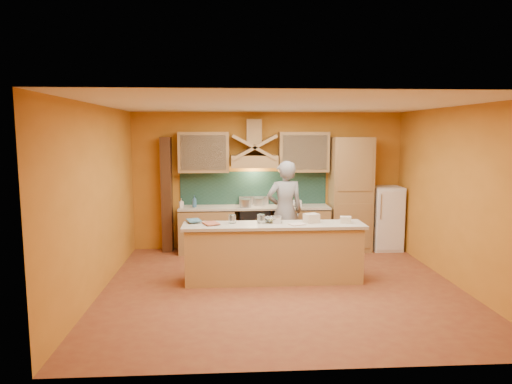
{
  "coord_description": "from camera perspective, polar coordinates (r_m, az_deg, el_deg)",
  "views": [
    {
      "loc": [
        -0.83,
        -6.81,
        2.4
      ],
      "look_at": [
        -0.35,
        0.9,
        1.38
      ],
      "focal_mm": 32.0,
      "sensor_mm": 36.0,
      "label": 1
    }
  ],
  "objects": [
    {
      "name": "person",
      "position": [
        8.49,
        3.62,
        -2.41
      ],
      "size": [
        0.74,
        0.54,
        1.88
      ],
      "primitive_type": "imported",
      "rotation": [
        0.0,
        0.0,
        3.28
      ],
      "color": "gray",
      "rests_on": "floor"
    },
    {
      "name": "mixing_bowl",
      "position": [
        7.43,
        2.06,
        -3.48
      ],
      "size": [
        0.36,
        0.36,
        0.08
      ],
      "primitive_type": "imported",
      "rotation": [
        0.0,
        0.0,
        0.18
      ],
      "color": "silver",
      "rests_on": "island_top"
    },
    {
      "name": "soap_bottle_a",
      "position": [
        9.12,
        -9.33,
        -1.36
      ],
      "size": [
        0.1,
        0.11,
        0.18
      ],
      "primitive_type": "imported",
      "rotation": [
        0.0,
        0.0,
        0.37
      ],
      "color": "beige",
      "rests_on": "counter_top"
    },
    {
      "name": "wall_back",
      "position": [
        9.4,
        1.51,
        1.4
      ],
      "size": [
        5.5,
        0.02,
        2.8
      ],
      "primitive_type": "cube",
      "color": "#C57C26",
      "rests_on": "floor"
    },
    {
      "name": "bowl_back",
      "position": [
        9.18,
        4.68,
        -1.57
      ],
      "size": [
        0.25,
        0.25,
        0.07
      ],
      "primitive_type": "imported",
      "rotation": [
        0.0,
        0.0,
        -0.1
      ],
      "color": "white",
      "rests_on": "counter_top"
    },
    {
      "name": "pantry_column",
      "position": [
        9.42,
        11.71,
        -0.27
      ],
      "size": [
        0.8,
        0.6,
        2.3
      ],
      "primitive_type": "cube",
      "color": "#9D7848",
      "rests_on": "floor"
    },
    {
      "name": "range_hood",
      "position": [
        9.09,
        -0.23,
        3.85
      ],
      "size": [
        0.92,
        0.5,
        0.24
      ],
      "primitive_type": "cube",
      "color": "#9D7848",
      "rests_on": "wall_back"
    },
    {
      "name": "fridge",
      "position": [
        9.72,
        15.91,
        -3.15
      ],
      "size": [
        0.58,
        0.6,
        1.3
      ],
      "primitive_type": "cube",
      "color": "white",
      "rests_on": "floor"
    },
    {
      "name": "soap_bottle_b",
      "position": [
        9.09,
        -7.71,
        -1.17
      ],
      "size": [
        0.12,
        0.12,
        0.24
      ],
      "primitive_type": "imported",
      "rotation": [
        0.0,
        0.0,
        0.35
      ],
      "color": "#305B84",
      "rests_on": "counter_top"
    },
    {
      "name": "wall_left",
      "position": [
        7.14,
        -19.15,
        -0.94
      ],
      "size": [
        0.02,
        5.0,
        2.8
      ],
      "primitive_type": "cube",
      "color": "#C57C26",
      "rests_on": "floor"
    },
    {
      "name": "kitchen_scale",
      "position": [
        7.34,
        2.66,
        -3.53
      ],
      "size": [
        0.14,
        0.14,
        0.1
      ],
      "primitive_type": "cube",
      "rotation": [
        0.0,
        0.0,
        -0.25
      ],
      "color": "silver",
      "rests_on": "island_top"
    },
    {
      "name": "base_cabinet_left",
      "position": [
        9.23,
        -6.13,
        -4.86
      ],
      "size": [
        1.1,
        0.6,
        0.86
      ],
      "primitive_type": "cube",
      "color": "#9D7848",
      "rests_on": "floor"
    },
    {
      "name": "backsplash",
      "position": [
        9.38,
        -0.31,
        0.47
      ],
      "size": [
        3.0,
        0.03,
        0.7
      ],
      "primitive_type": "cube",
      "color": "#193830",
      "rests_on": "wall_back"
    },
    {
      "name": "ceiling",
      "position": [
        6.87,
        3.42,
        10.85
      ],
      "size": [
        5.5,
        5.0,
        0.01
      ],
      "primitive_type": "cube",
      "color": "white",
      "rests_on": "wall_back"
    },
    {
      "name": "floor",
      "position": [
        7.26,
        3.24,
        -11.79
      ],
      "size": [
        5.5,
        5.0,
        0.01
      ],
      "primitive_type": "cube",
      "color": "brown",
      "rests_on": "ground"
    },
    {
      "name": "cloth",
      "position": [
        7.24,
        5.16,
        -4.03
      ],
      "size": [
        0.3,
        0.26,
        0.02
      ],
      "primitive_type": "cube",
      "rotation": [
        0.0,
        0.0,
        0.41
      ],
      "color": "beige",
      "rests_on": "island_top"
    },
    {
      "name": "hood_chimney",
      "position": [
        9.17,
        -0.27,
        7.51
      ],
      "size": [
        0.3,
        0.3,
        0.5
      ],
      "primitive_type": "cube",
      "color": "#9D7848",
      "rests_on": "wall_back"
    },
    {
      "name": "jar_large",
      "position": [
        7.33,
        0.64,
        -3.36
      ],
      "size": [
        0.15,
        0.15,
        0.14
      ],
      "primitive_type": "cylinder",
      "rotation": [
        0.0,
        0.0,
        0.2
      ],
      "color": "white",
      "rests_on": "island_top"
    },
    {
      "name": "grocery_bag_b",
      "position": [
        7.5,
        11.13,
        -3.41
      ],
      "size": [
        0.19,
        0.16,
        0.1
      ],
      "primitive_type": "cube",
      "rotation": [
        0.0,
        0.0,
        -0.18
      ],
      "color": "beige",
      "rests_on": "island_top"
    },
    {
      "name": "base_cabinet_right",
      "position": [
        9.33,
        5.64,
        -4.71
      ],
      "size": [
        1.1,
        0.6,
        0.86
      ],
      "primitive_type": "cube",
      "color": "#9D7848",
      "rests_on": "floor"
    },
    {
      "name": "upper_cabinet_right",
      "position": [
        9.27,
        5.95,
        5.0
      ],
      "size": [
        1.0,
        0.35,
        0.8
      ],
      "primitive_type": "cube",
      "color": "#9D7848",
      "rests_on": "wall_back"
    },
    {
      "name": "pot_large",
      "position": [
        9.0,
        -1.34,
        -1.51
      ],
      "size": [
        0.29,
        0.29,
        0.18
      ],
      "primitive_type": "cylinder",
      "rotation": [
        0.0,
        0.0,
        -0.35
      ],
      "color": "#BABAC1",
      "rests_on": "stove"
    },
    {
      "name": "wall_front",
      "position": [
        4.5,
        7.15,
        -5.37
      ],
      "size": [
        5.5,
        0.02,
        2.8
      ],
      "primitive_type": "cube",
      "color": "#C57C26",
      "rests_on": "floor"
    },
    {
      "name": "grocery_bag_a",
      "position": [
        7.43,
        6.94,
        -3.26
      ],
      "size": [
        0.27,
        0.25,
        0.14
      ],
      "primitive_type": "cube",
      "rotation": [
        0.0,
        0.0,
        0.38
      ],
      "color": "beige",
      "rests_on": "island_top"
    },
    {
      "name": "dish_rack",
      "position": [
        9.23,
        4.8,
        -1.41
      ],
      "size": [
        0.32,
        0.26,
        0.11
      ],
      "primitive_type": "cube",
      "rotation": [
        0.0,
        0.0,
        -0.12
      ],
      "color": "white",
      "rests_on": "counter_top"
    },
    {
      "name": "pot_small",
      "position": [
        9.2,
        0.34,
        -1.38
      ],
      "size": [
        0.23,
        0.23,
        0.16
      ],
      "primitive_type": "cylinder",
      "rotation": [
        0.0,
        0.0,
        -0.12
      ],
      "color": "silver",
      "rests_on": "stove"
    },
    {
      "name": "island_body",
      "position": [
        7.41,
        2.22,
        -7.83
      ],
      "size": [
        2.8,
        0.55,
        0.88
      ],
      "primitive_type": "cube",
      "color": "tan",
      "rests_on": "floor"
    },
    {
      "name": "upper_cabinet_left",
      "position": [
        9.15,
        -6.54,
        4.96
      ],
      "size": [
        1.0,
        0.35,
        0.8
      ],
      "primitive_type": "cube",
      "color": "#9D7848",
      "rests_on": "wall_back"
    },
    {
      "name": "wall_right",
      "position": [
        7.75,
        23.95,
        -0.54
      ],
      "size": [
        0.02,
        5.0,
        2.8
      ],
      "primitive_type": "cube",
      "color": "#C57C26",
      "rests_on": "floor"
    },
    {
      "name": "trim_column_left",
      "position": [
        9.32,
        -11.07,
        -0.34
      ],
      "size": [
        0.2,
        0.3,
        2.3
      ],
      "primitive_type": "cube",
      "color": "#472816",
      "rests_on": "floor"
    },
    {
      "name": "stove",
      "position": [
        9.23,
        -0.21,
        -4.69
      ],
      "size": [
        0.6,
        0.58,
        0.9
      ],
      "primitive_type": "cube",
      "color": "black",
      "rests_on": "floor"
    },
    {
      "name": "island_top",
      "position": [
        7.29,
        2.24,
        -4.19
      ],
      "size": [
        2.9,
        0.62,
        0.05
      ],
      "primitive_type": "cube",
      "color": "#BAB19E",
      "rests_on": "island_body"
    },
    {
      "name": "counter_top",
      "position": [
        9.14,
        -0.21,
        -1.93
      ],
      "size": [
        3.0,
        0.62,
        0.04
      ],
      "primitive_type": "cube",
      "color": "#BAB19E",
      "rests_on": "base_cabinet_left"
    },
    {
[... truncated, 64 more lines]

